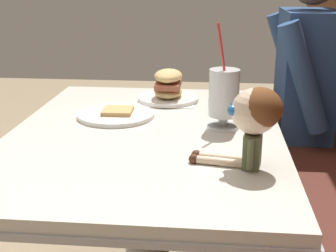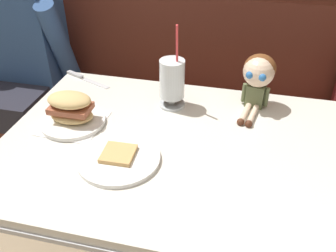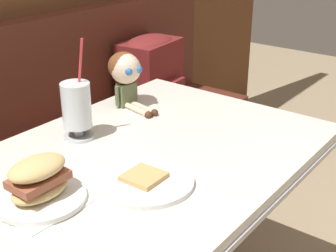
{
  "view_description": "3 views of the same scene",
  "coord_description": "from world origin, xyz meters",
  "views": [
    {
      "loc": [
        1.33,
        0.38,
        1.19
      ],
      "look_at": [
        0.02,
        0.25,
        0.77
      ],
      "focal_mm": 51.12,
      "sensor_mm": 36.0,
      "label": 1
    },
    {
      "loc": [
        0.2,
        -0.71,
        1.44
      ],
      "look_at": [
        -0.01,
        0.16,
        0.82
      ],
      "focal_mm": 38.68,
      "sensor_mm": 36.0,
      "label": 2
    },
    {
      "loc": [
        -0.95,
        -0.63,
        1.38
      ],
      "look_at": [
        0.08,
        0.16,
        0.8
      ],
      "focal_mm": 50.78,
      "sensor_mm": 36.0,
      "label": 3
    }
  ],
  "objects": [
    {
      "name": "milkshake_glass",
      "position": [
        -0.05,
        0.41,
        0.84
      ],
      "size": [
        0.1,
        0.1,
        0.32
      ],
      "color": "silver",
      "rests_on": "diner_table"
    },
    {
      "name": "toast_plate",
      "position": [
        -0.14,
        0.06,
        0.75
      ],
      "size": [
        0.25,
        0.25,
        0.03
      ],
      "color": "white",
      "rests_on": "diner_table"
    },
    {
      "name": "diner_table",
      "position": [
        0.0,
        0.18,
        0.54
      ],
      "size": [
        1.11,
        0.81,
        0.74
      ],
      "color": "silver",
      "rests_on": "ground"
    },
    {
      "name": "seated_doll",
      "position": [
        0.24,
        0.47,
        0.87
      ],
      "size": [
        0.13,
        0.23,
        0.2
      ],
      "color": "#5B6642",
      "rests_on": "diner_table"
    },
    {
      "name": "sandwich_plate",
      "position": [
        -0.36,
        0.21,
        0.79
      ],
      "size": [
        0.22,
        0.22,
        0.12
      ],
      "color": "white",
      "rests_on": "diner_table"
    },
    {
      "name": "backpack",
      "position": [
        0.76,
        0.78,
        0.66
      ],
      "size": [
        0.32,
        0.27,
        0.41
      ],
      "color": "maroon",
      "rests_on": "booth_bench"
    },
    {
      "name": "booth_bench",
      "position": [
        0.0,
        0.81,
        0.33
      ],
      "size": [
        2.6,
        0.48,
        1.0
      ],
      "color": "#512319",
      "rests_on": "ground"
    }
  ]
}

